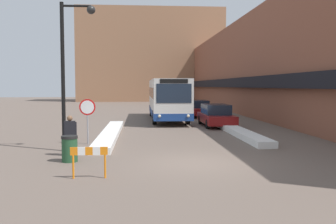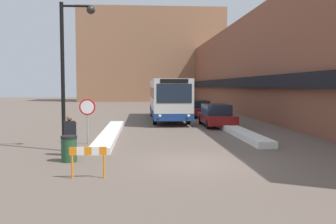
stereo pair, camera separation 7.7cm
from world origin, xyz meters
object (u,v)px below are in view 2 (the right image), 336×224
parked_car_middle (199,108)px  trash_bin (69,149)px  parked_car_front (216,115)px  city_bus (168,98)px  pedestrian (70,132)px  construction_barricade (88,156)px  street_lamp (69,59)px  stop_sign (87,112)px

parked_car_middle → trash_bin: parked_car_middle is taller
parked_car_front → parked_car_middle: (0.00, 7.92, -0.01)m
city_bus → trash_bin: (-4.76, -16.48, -1.28)m
city_bus → parked_car_front: (2.97, -4.98, -1.02)m
pedestrian → construction_barricade: 3.89m
city_bus → street_lamp: 15.20m
stop_sign → trash_bin: (-0.08, -4.13, -1.06)m
parked_car_front → street_lamp: street_lamp is taller
pedestrian → parked_car_middle: bearing=57.3°
parked_car_front → street_lamp: 12.62m
city_bus → construction_barricade: (-3.72, -19.01, -1.09)m
street_lamp → pedestrian: street_lamp is taller
parked_car_front → construction_barricade: (-6.69, -14.03, -0.07)m
trash_bin → city_bus: bearing=73.9°
city_bus → trash_bin: 17.20m
construction_barricade → trash_bin: bearing=112.3°
parked_car_front → trash_bin: 13.86m
parked_car_middle → trash_bin: (-7.73, -19.42, -0.25)m
street_lamp → trash_bin: bearing=-81.0°
stop_sign → construction_barricade: 6.79m
city_bus → stop_sign: 13.21m
parked_car_front → construction_barricade: size_ratio=4.44×
city_bus → stop_sign: (-4.68, -12.35, -0.22)m
city_bus → stop_sign: size_ratio=5.57×
city_bus → pedestrian: bearing=-107.9°
parked_car_front → parked_car_middle: 7.92m
trash_bin → street_lamp: bearing=99.0°
city_bus → trash_bin: size_ratio=12.50×
stop_sign → trash_bin: 4.27m
trash_bin → parked_car_middle: bearing=68.3°
city_bus → parked_car_front: city_bus is taller
pedestrian → construction_barricade: pedestrian is taller
parked_car_front → parked_car_middle: parked_car_front is taller
street_lamp → trash_bin: size_ratio=6.53×
construction_barricade → pedestrian: bearing=108.5°
stop_sign → pedestrian: (-0.27, -2.99, -0.58)m
pedestrian → city_bus: bearing=62.8°
city_bus → construction_barricade: bearing=-101.1°
stop_sign → trash_bin: size_ratio=2.25×
parked_car_front → parked_car_middle: bearing=90.0°
parked_car_front → parked_car_middle: size_ratio=1.05×
parked_car_front → trash_bin: size_ratio=5.15×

